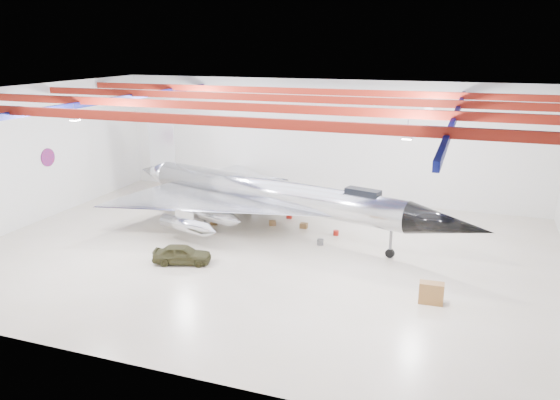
% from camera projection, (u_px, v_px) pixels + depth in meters
% --- Properties ---
extents(floor, '(40.00, 40.00, 0.00)m').
position_uv_depth(floor, '(264.00, 252.00, 38.18)').
color(floor, '#BEB297').
rests_on(floor, ground).
extents(wall_back, '(40.00, 0.00, 40.00)m').
position_uv_depth(wall_back, '(323.00, 140.00, 50.23)').
color(wall_back, silver).
rests_on(wall_back, floor).
extents(wall_left, '(0.00, 30.00, 30.00)m').
position_uv_depth(wall_left, '(28.00, 156.00, 43.14)').
color(wall_left, silver).
rests_on(wall_left, floor).
extents(ceiling, '(40.00, 40.00, 0.00)m').
position_uv_depth(ceiling, '(263.00, 93.00, 35.14)').
color(ceiling, '#0A0F38').
rests_on(ceiling, wall_back).
extents(ceiling_structure, '(39.50, 29.50, 1.08)m').
position_uv_depth(ceiling_structure, '(263.00, 103.00, 35.33)').
color(ceiling_structure, maroon).
rests_on(ceiling_structure, ceiling).
extents(wall_roundel, '(0.10, 1.50, 1.50)m').
position_uv_depth(wall_roundel, '(48.00, 157.00, 45.07)').
color(wall_roundel, '#B21414').
rests_on(wall_roundel, wall_left).
extents(jet_aircraft, '(30.38, 21.45, 8.42)m').
position_uv_depth(jet_aircraft, '(270.00, 197.00, 41.84)').
color(jet_aircraft, silver).
rests_on(jet_aircraft, floor).
extents(jeep, '(4.11, 2.58, 1.30)m').
position_uv_depth(jeep, '(182.00, 254.00, 36.07)').
color(jeep, '#333219').
rests_on(jeep, floor).
extents(desk, '(1.39, 0.75, 1.24)m').
position_uv_depth(desk, '(431.00, 293.00, 30.52)').
color(desk, brown).
rests_on(desk, floor).
extents(crate_ply, '(0.67, 0.60, 0.39)m').
position_uv_depth(crate_ply, '(214.00, 222.00, 43.99)').
color(crate_ply, olive).
rests_on(crate_ply, floor).
extents(toolbox_red, '(0.50, 0.42, 0.32)m').
position_uv_depth(toolbox_red, '(289.00, 216.00, 45.56)').
color(toolbox_red, '#A71810').
rests_on(toolbox_red, floor).
extents(engine_drum, '(0.50, 0.50, 0.42)m').
position_uv_depth(engine_drum, '(320.00, 242.00, 39.52)').
color(engine_drum, '#59595B').
rests_on(engine_drum, floor).
extents(parts_bin, '(0.58, 0.47, 0.40)m').
position_uv_depth(parts_bin, '(304.00, 226.00, 43.11)').
color(parts_bin, olive).
rests_on(parts_bin, floor).
extents(tool_chest, '(0.45, 0.45, 0.38)m').
position_uv_depth(tool_chest, '(336.00, 233.00, 41.51)').
color(tool_chest, '#A71810').
rests_on(tool_chest, floor).
extents(oil_barrel, '(0.67, 0.61, 0.38)m').
position_uv_depth(oil_barrel, '(272.00, 223.00, 43.79)').
color(oil_barrel, olive).
rests_on(oil_barrel, floor).
extents(spares_box, '(0.44, 0.44, 0.36)m').
position_uv_depth(spares_box, '(306.00, 210.00, 47.34)').
color(spares_box, '#59595B').
rests_on(spares_box, floor).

